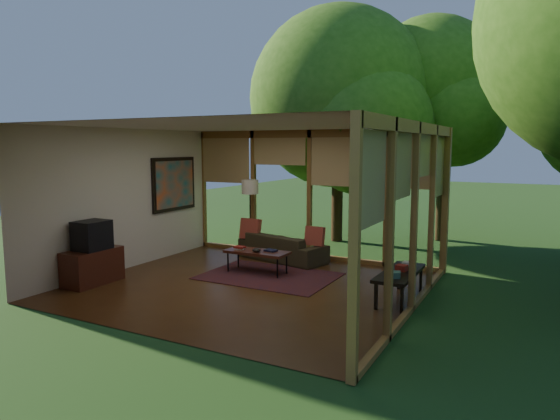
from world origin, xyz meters
The scene contains 25 objects.
floor centered at (0.00, 0.00, 0.00)m, with size 5.50×5.50×0.00m, color #553116.
ceiling centered at (0.00, 0.00, 2.70)m, with size 5.50×5.50×0.00m, color white.
wall_left centered at (-2.75, 0.00, 1.35)m, with size 0.04×5.00×2.70m, color silver.
wall_front centered at (0.00, -2.50, 1.35)m, with size 5.50×0.04×2.70m, color silver.
window_wall_back centered at (0.00, 2.50, 1.35)m, with size 5.50×0.12×2.70m, color olive.
window_wall_right centered at (2.75, 0.00, 1.35)m, with size 0.12×5.00×2.70m, color olive.
tree_nw centered at (-0.19, 4.62, 3.53)m, with size 4.37×4.37×5.72m.
tree_ne centered at (1.73, 5.96, 3.86)m, with size 3.36×3.36×5.56m.
rug centered at (0.00, 0.73, 0.01)m, with size 2.36×1.67×0.01m, color maroon.
sofa centered at (-0.38, 2.00, 0.28)m, with size 1.91×0.74×0.56m, color #362F1B.
pillow_left centered at (-1.13, 1.95, 0.60)m, with size 0.44×0.15×0.44m, color maroon.
pillow_right centered at (0.37, 1.95, 0.57)m, with size 0.39×0.13×0.39m, color maroon.
ct_book_lower centered at (-0.66, 0.79, 0.44)m, with size 0.18×0.14×0.03m, color #B7B0A6.
ct_book_upper centered at (-0.66, 0.79, 0.47)m, with size 0.20×0.15×0.03m, color maroon.
ct_book_side centered at (-0.06, 0.92, 0.44)m, with size 0.22×0.16×0.03m, color black.
ct_bowl centered at (-0.26, 0.74, 0.46)m, with size 0.16×0.16×0.07m, color black.
media_cabinet centered at (-2.47, -1.10, 0.30)m, with size 0.50×1.00×0.60m, color #4B2014.
television centered at (-2.45, -1.10, 0.85)m, with size 0.45×0.55×0.50m, color black.
console_book_a centered at (2.40, 0.03, 0.50)m, with size 0.24×0.18×0.09m, color #345C56.
console_book_b centered at (2.40, 0.48, 0.50)m, with size 0.20×0.15×0.09m, color maroon.
console_book_c centered at (2.40, 0.88, 0.48)m, with size 0.22×0.16×0.06m, color #B7B0A6.
floor_lamp centered at (-1.20, 2.06, 1.41)m, with size 0.36×0.36×1.65m.
coffee_table centered at (-0.31, 0.84, 0.39)m, with size 1.20×0.50×0.43m.
side_console centered at (2.40, 0.43, 0.41)m, with size 0.60×1.40×0.46m.
wall_painting centered at (-2.71, 1.40, 1.55)m, with size 0.06×1.35×1.15m.
Camera 1 is at (4.33, -7.04, 2.37)m, focal length 32.00 mm.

